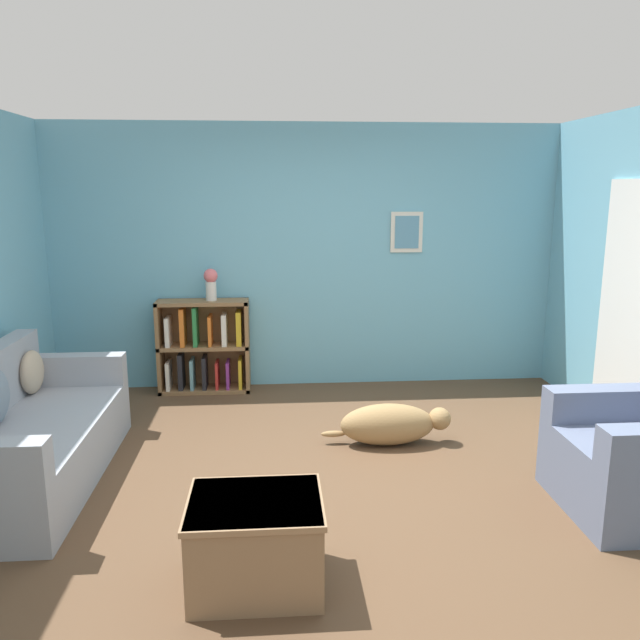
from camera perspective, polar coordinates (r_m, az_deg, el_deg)
ground_plane at (r=4.44m, az=0.40°, el=-14.46°), size 14.00×14.00×0.00m
wall_back at (r=6.26m, az=-1.27°, el=5.75°), size 5.60×0.13×2.60m
couch at (r=4.75m, az=-25.53°, el=-9.72°), size 0.85×1.94×0.86m
bookshelf at (r=6.25m, az=-10.57°, el=-2.46°), size 0.89×0.29×0.91m
coffee_table at (r=3.33m, az=-5.89°, el=-19.39°), size 0.67×0.55×0.46m
dog at (r=4.98m, az=6.49°, el=-9.43°), size 1.03×0.30×0.33m
vase at (r=6.10m, az=-9.95°, el=3.39°), size 0.13×0.13×0.31m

